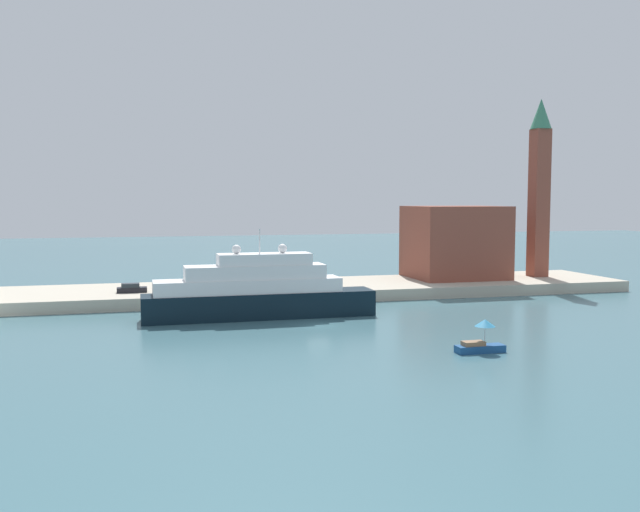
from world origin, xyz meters
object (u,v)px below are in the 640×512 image
(work_barge, at_px, (176,309))
(harbor_building, at_px, (455,242))
(small_motorboat, at_px, (481,340))
(person_figure, at_px, (162,289))
(large_yacht, at_px, (257,292))
(mooring_bollard, at_px, (274,289))
(parked_car, at_px, (132,288))
(bell_tower, at_px, (539,181))

(work_barge, bearing_deg, harbor_building, 17.12)
(small_motorboat, bearing_deg, person_figure, 127.66)
(large_yacht, height_order, work_barge, large_yacht)
(person_figure, bearing_deg, mooring_bollard, -5.95)
(large_yacht, relative_size, harbor_building, 1.96)
(harbor_building, bearing_deg, mooring_bollard, -162.35)
(large_yacht, bearing_deg, small_motorboat, -54.91)
(parked_car, xyz_separation_m, mooring_bollard, (19.08, -5.05, -0.12))
(parked_car, distance_m, mooring_bollard, 19.74)
(small_motorboat, xyz_separation_m, person_figure, (-28.26, 36.62, 1.23))
(small_motorboat, distance_m, harbor_building, 49.66)
(bell_tower, relative_size, person_figure, 18.07)
(large_yacht, xyz_separation_m, mooring_bollard, (4.10, 10.38, -1.08))
(large_yacht, height_order, mooring_bollard, large_yacht)
(harbor_building, bearing_deg, work_barge, -162.88)
(large_yacht, bearing_deg, person_figure, 132.45)
(work_barge, relative_size, mooring_bollard, 6.22)
(work_barge, bearing_deg, mooring_bollard, 15.85)
(harbor_building, height_order, mooring_bollard, harbor_building)
(large_yacht, distance_m, harbor_building, 42.19)
(bell_tower, relative_size, parked_car, 7.26)
(small_motorboat, relative_size, work_barge, 0.89)
(bell_tower, bearing_deg, large_yacht, -159.56)
(harbor_building, relative_size, parked_car, 3.59)
(harbor_building, distance_m, mooring_bollard, 34.44)
(large_yacht, distance_m, mooring_bollard, 11.21)
(small_motorboat, bearing_deg, large_yacht, 125.09)
(bell_tower, bearing_deg, small_motorboat, -127.51)
(parked_car, relative_size, mooring_bollard, 4.68)
(small_motorboat, relative_size, person_figure, 2.94)
(large_yacht, distance_m, work_barge, 11.84)
(small_motorboat, bearing_deg, parked_car, 128.86)
(parked_car, bearing_deg, bell_tower, 3.06)
(work_barge, xyz_separation_m, bell_tower, (60.31, 12.42, 17.18))
(person_figure, bearing_deg, large_yacht, -47.55)
(bell_tower, distance_m, person_figure, 63.97)
(large_yacht, distance_m, person_figure, 16.21)
(parked_car, relative_size, person_figure, 2.49)
(large_yacht, xyz_separation_m, small_motorboat, (17.33, -24.67, -1.99))
(mooring_bollard, bearing_deg, small_motorboat, -69.32)
(harbor_building, relative_size, mooring_bollard, 16.83)
(bell_tower, height_order, parked_car, bell_tower)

